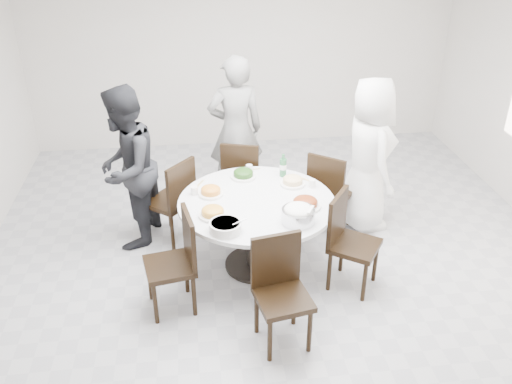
{
  "coord_description": "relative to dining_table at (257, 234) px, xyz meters",
  "views": [
    {
      "loc": [
        -0.78,
        -4.58,
        3.3
      ],
      "look_at": [
        -0.21,
        -0.1,
        0.82
      ],
      "focal_mm": 38.0,
      "sensor_mm": 36.0,
      "label": 1
    }
  ],
  "objects": [
    {
      "name": "dish_greens",
      "position": [
        -0.07,
        0.5,
        0.41
      ],
      "size": [
        0.26,
        0.26,
        0.07
      ],
      "primitive_type": "cylinder",
      "color": "white",
      "rests_on": "dining_table"
    },
    {
      "name": "soup_bowl",
      "position": [
        -0.33,
        -0.49,
        0.42
      ],
      "size": [
        0.28,
        0.28,
        0.09
      ],
      "primitive_type": "cylinder",
      "color": "white",
      "rests_on": "dining_table"
    },
    {
      "name": "diner_left",
      "position": [
        -1.26,
        0.64,
        0.48
      ],
      "size": [
        0.85,
        0.98,
        1.72
      ],
      "primitive_type": "imported",
      "rotation": [
        0.0,
        0.0,
        4.45
      ],
      "color": "black",
      "rests_on": "floor"
    },
    {
      "name": "dish_pale",
      "position": [
        0.4,
        0.28,
        0.41
      ],
      "size": [
        0.25,
        0.25,
        0.07
      ],
      "primitive_type": "cylinder",
      "color": "white",
      "rests_on": "dining_table"
    },
    {
      "name": "dining_table",
      "position": [
        0.0,
        0.0,
        0.0
      ],
      "size": [
        1.5,
        1.5,
        0.75
      ],
      "primitive_type": "cylinder",
      "color": "white",
      "rests_on": "floor"
    },
    {
      "name": "rice_bowl",
      "position": [
        0.32,
        -0.42,
        0.44
      ],
      "size": [
        0.3,
        0.3,
        0.13
      ],
      "primitive_type": "cylinder",
      "color": "silver",
      "rests_on": "dining_table"
    },
    {
      "name": "chair_s",
      "position": [
        0.08,
        -1.09,
        0.1
      ],
      "size": [
        0.49,
        0.49,
        0.95
      ],
      "primitive_type": "cube",
      "rotation": [
        0.0,
        0.0,
        6.47
      ],
      "color": "black",
      "rests_on": "floor"
    },
    {
      "name": "dish_tofu",
      "position": [
        -0.43,
        -0.23,
        0.41
      ],
      "size": [
        0.26,
        0.26,
        0.07
      ],
      "primitive_type": "cylinder",
      "color": "white",
      "rests_on": "dining_table"
    },
    {
      "name": "chair_nw",
      "position": [
        -0.86,
        0.62,
        0.1
      ],
      "size": [
        0.59,
        0.59,
        0.95
      ],
      "primitive_type": "cube",
      "rotation": [
        0.0,
        0.0,
        4.0
      ],
      "color": "black",
      "rests_on": "floor"
    },
    {
      "name": "tea_cups",
      "position": [
        0.03,
        0.61,
        0.42
      ],
      "size": [
        0.07,
        0.07,
        0.08
      ],
      "primitive_type": "cylinder",
      "color": "white",
      "rests_on": "dining_table"
    },
    {
      "name": "diner_middle",
      "position": [
        -0.06,
        1.44,
        0.51
      ],
      "size": [
        0.68,
        0.48,
        1.78
      ],
      "primitive_type": "imported",
      "rotation": [
        0.0,
        0.0,
        3.23
      ],
      "color": "black",
      "rests_on": "floor"
    },
    {
      "name": "dish_redbrown",
      "position": [
        0.43,
        -0.17,
        0.41
      ],
      "size": [
        0.29,
        0.29,
        0.07
      ],
      "primitive_type": "cylinder",
      "color": "white",
      "rests_on": "dining_table"
    },
    {
      "name": "wall_back",
      "position": [
        0.21,
        3.15,
        1.02
      ],
      "size": [
        6.0,
        0.01,
        2.8
      ],
      "primitive_type": "cube",
      "color": "silver",
      "rests_on": "ground"
    },
    {
      "name": "chair_ne",
      "position": [
        0.9,
        0.61,
        0.1
      ],
      "size": [
        0.59,
        0.59,
        0.95
      ],
      "primitive_type": "cube",
      "rotation": [
        0.0,
        0.0,
        2.49
      ],
      "color": "black",
      "rests_on": "floor"
    },
    {
      "name": "chair_sw",
      "position": [
        -0.84,
        -0.53,
        0.1
      ],
      "size": [
        0.49,
        0.49,
        0.95
      ],
      "primitive_type": "cube",
      "rotation": [
        0.0,
        0.0,
        4.9
      ],
      "color": "black",
      "rests_on": "floor"
    },
    {
      "name": "floor",
      "position": [
        0.21,
        0.15,
        -0.38
      ],
      "size": [
        6.0,
        6.0,
        0.01
      ],
      "primitive_type": "cube",
      "color": "#ADAEB2",
      "rests_on": "ground"
    },
    {
      "name": "beverage_bottle",
      "position": [
        0.34,
        0.49,
        0.5
      ],
      "size": [
        0.07,
        0.07,
        0.25
      ],
      "primitive_type": "cylinder",
      "color": "#286538",
      "rests_on": "dining_table"
    },
    {
      "name": "chair_n",
      "position": [
        -0.02,
        1.06,
        0.1
      ],
      "size": [
        0.52,
        0.52,
        0.95
      ],
      "primitive_type": "cube",
      "rotation": [
        0.0,
        0.0,
        2.86
      ],
      "color": "black",
      "rests_on": "floor"
    },
    {
      "name": "chopsticks",
      "position": [
        -0.01,
        0.64,
        0.38
      ],
      "size": [
        0.24,
        0.04,
        0.01
      ],
      "primitive_type": null,
      "color": "tan",
      "rests_on": "dining_table"
    },
    {
      "name": "diner_right",
      "position": [
        1.29,
        0.65,
        0.48
      ],
      "size": [
        0.63,
        0.89,
        1.71
      ],
      "primitive_type": "imported",
      "rotation": [
        0.0,
        0.0,
        1.68
      ],
      "color": "white",
      "rests_on": "floor"
    },
    {
      "name": "dish_orange",
      "position": [
        -0.43,
        0.17,
        0.41
      ],
      "size": [
        0.24,
        0.24,
        0.07
      ],
      "primitive_type": "cylinder",
      "color": "white",
      "rests_on": "dining_table"
    },
    {
      "name": "chair_se",
      "position": [
        0.86,
        -0.43,
        0.1
      ],
      "size": [
        0.58,
        0.58,
        0.95
      ],
      "primitive_type": "cube",
      "rotation": [
        0.0,
        0.0,
        7.24
      ],
      "color": "black",
      "rests_on": "floor"
    }
  ]
}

